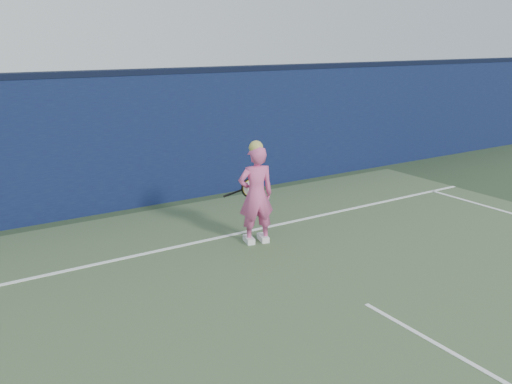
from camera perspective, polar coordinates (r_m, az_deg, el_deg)
ground at (r=6.33m, az=18.00°, el=-14.80°), size 80.00×80.00×0.00m
backstop_wall at (r=10.92m, az=-8.53°, el=5.68°), size 24.00×0.40×2.50m
wall_cap at (r=10.77m, az=-8.82°, el=12.50°), size 24.00×0.42×0.10m
player at (r=8.48m, az=0.00°, el=-0.26°), size 0.64×0.50×1.65m
racket at (r=8.88m, az=-0.88°, el=0.38°), size 0.58×0.19×0.32m
court_lines at (r=6.16m, az=20.44°, el=-15.84°), size 11.00×12.04×0.01m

